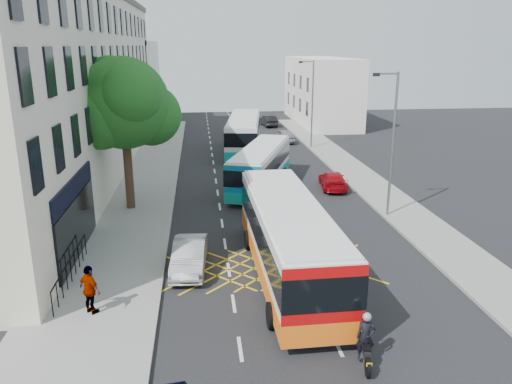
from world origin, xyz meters
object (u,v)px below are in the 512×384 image
object	(u,v)px
motorbike	(365,339)
pedestrian_far	(90,290)
parked_car_silver	(189,256)
bus_mid	(261,166)
bus_far	(244,134)
distant_car_dark	(269,121)
distant_car_grey	(242,126)
street_tree	(123,104)
bus_near	(288,239)
lamp_far	(311,100)
red_hatchback	(333,180)
lamp_near	(391,138)
distant_car_silver	(284,136)

from	to	relation	value
motorbike	pedestrian_far	xyz separation A→B (m)	(-8.95, 3.80, 0.25)
motorbike	parked_car_silver	size ratio (longest dim) A/B	0.49
bus_mid	bus_far	world-z (taller)	bus_far
distant_car_dark	distant_car_grey	bearing A→B (deg)	41.48
street_tree	bus_mid	world-z (taller)	street_tree
pedestrian_far	bus_near	bearing A→B (deg)	-120.44
street_tree	pedestrian_far	distance (m)	13.39
bus_near	bus_mid	size ratio (longest dim) A/B	1.13
lamp_far	pedestrian_far	bearing A→B (deg)	-116.40
bus_mid	pedestrian_far	size ratio (longest dim) A/B	5.59
bus_near	bus_mid	world-z (taller)	bus_near
lamp_far	bus_far	size ratio (longest dim) A/B	0.67
pedestrian_far	red_hatchback	bearing A→B (deg)	-88.13
street_tree	bus_far	world-z (taller)	street_tree
parked_car_silver	red_hatchback	size ratio (longest dim) A/B	0.99
motorbike	distant_car_grey	size ratio (longest dim) A/B	0.41
lamp_near	bus_mid	world-z (taller)	lamp_near
pedestrian_far	distant_car_dark	bearing A→B (deg)	-64.15
motorbike	distant_car_grey	world-z (taller)	motorbike
street_tree	distant_car_silver	bearing A→B (deg)	58.03
lamp_far	motorbike	size ratio (longest dim) A/B	4.07
lamp_far	pedestrian_far	world-z (taller)	lamp_far
lamp_far	distant_car_silver	world-z (taller)	lamp_far
bus_near	distant_car_grey	size ratio (longest dim) A/B	2.45
lamp_far	motorbike	bearing A→B (deg)	-99.63
pedestrian_far	lamp_far	bearing A→B (deg)	-74.41
lamp_near	red_hatchback	bearing A→B (deg)	103.37
pedestrian_far	bus_mid	bearing A→B (deg)	-74.71
red_hatchback	distant_car_grey	world-z (taller)	distant_car_grey
distant_car_grey	lamp_near	bearing A→B (deg)	-80.81
motorbike	distant_car_grey	xyz separation A→B (m)	(-0.09, 42.98, -0.16)
bus_mid	motorbike	world-z (taller)	bus_mid
bus_far	distant_car_dark	world-z (taller)	bus_far
bus_far	bus_near	bearing A→B (deg)	-83.19
motorbike	pedestrian_far	world-z (taller)	pedestrian_far
motorbike	distant_car_silver	size ratio (longest dim) A/B	0.50
bus_near	pedestrian_far	xyz separation A→B (m)	(-7.64, -2.42, -0.65)
lamp_near	bus_mid	bearing A→B (deg)	132.65
street_tree	distant_car_silver	xyz separation A→B (m)	(12.75, 20.43, -5.62)
distant_car_dark	parked_car_silver	bearing A→B (deg)	70.70
distant_car_silver	distant_car_grey	bearing A→B (deg)	-65.89
bus_near	bus_mid	bearing A→B (deg)	86.85
street_tree	distant_car_dark	size ratio (longest dim) A/B	2.16
parked_car_silver	motorbike	bearing A→B (deg)	-49.32
lamp_near	distant_car_dark	distance (m)	34.16
bus_far	motorbike	bearing A→B (deg)	-80.65
bus_near	parked_car_silver	size ratio (longest dim) A/B	2.94
parked_car_silver	red_hatchback	distance (m)	15.36
bus_far	distant_car_grey	size ratio (longest dim) A/B	2.48
bus_far	motorbike	xyz separation A→B (m)	(0.80, -32.14, -0.90)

